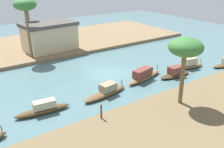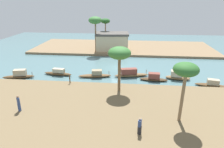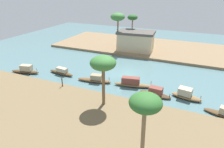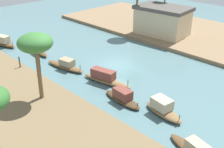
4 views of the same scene
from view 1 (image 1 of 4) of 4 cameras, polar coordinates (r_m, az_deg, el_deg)
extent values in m
plane|color=slate|center=(29.20, -0.73, 0.19)|extent=(73.08, 73.08, 0.00)
cube|color=#846B4C|center=(42.17, -12.62, 6.96)|extent=(42.24, 15.54, 0.45)
ellipsoid|color=brown|center=(23.90, -1.51, -4.43)|extent=(5.15, 1.89, 0.48)
cube|color=gray|center=(23.86, -0.91, -2.92)|extent=(1.69, 1.24, 0.69)
cylinder|color=brown|center=(25.10, 2.22, -1.88)|extent=(0.07, 0.07, 0.57)
cylinder|color=brown|center=(19.75, -23.72, -11.17)|extent=(0.07, 0.07, 0.49)
ellipsoid|color=brown|center=(21.88, -15.39, -7.99)|extent=(4.66, 1.40, 0.49)
cube|color=tan|center=(21.64, -15.05, -6.61)|extent=(1.91, 0.97, 0.62)
ellipsoid|color=#47331E|center=(29.05, 14.02, -0.22)|extent=(4.14, 1.47, 0.39)
cube|color=brown|center=(28.85, 14.16, 0.89)|extent=(1.72, 1.07, 0.81)
cylinder|color=#47331E|center=(30.15, 16.54, 1.05)|extent=(0.07, 0.07, 0.37)
ellipsoid|color=brown|center=(27.66, 7.39, -0.74)|extent=(5.43, 2.08, 0.50)
cube|color=brown|center=(27.09, 6.93, 0.32)|extent=(2.57, 1.41, 0.85)
cylinder|color=brown|center=(29.29, 10.17, 1.48)|extent=(0.07, 0.07, 0.61)
ellipsoid|color=brown|center=(32.23, 17.29, 1.80)|extent=(3.77, 1.77, 0.51)
cube|color=tan|center=(31.84, 17.08, 2.87)|extent=(1.74, 1.38, 0.84)
cylinder|color=brown|center=(33.16, 19.41, 2.89)|extent=(0.07, 0.07, 0.46)
cylinder|color=#4C3823|center=(19.45, -2.44, -8.47)|extent=(0.14, 0.14, 1.18)
cylinder|color=brown|center=(21.79, 15.56, -1.08)|extent=(0.36, 0.42, 4.38)
ellipsoid|color=#387533|center=(20.90, 16.33, 5.86)|extent=(2.79, 2.79, 1.53)
cylinder|color=#7F6647|center=(39.10, -18.09, 9.86)|extent=(0.25, 0.32, 5.70)
ellipsoid|color=#235623|center=(38.59, -18.68, 14.61)|extent=(2.16, 2.16, 1.19)
cylinder|color=#7F6647|center=(34.42, -18.33, 8.65)|extent=(0.31, 0.67, 6.16)
ellipsoid|color=#387533|center=(33.82, -19.09, 14.64)|extent=(2.82, 2.82, 1.55)
cube|color=beige|center=(37.29, -13.88, 7.96)|extent=(7.23, 4.98, 3.44)
cube|color=#4C4742|center=(36.88, -14.16, 10.90)|extent=(7.67, 5.28, 0.47)
camera|label=2|loc=(20.66, 89.33, 2.13)|focal=32.86mm
camera|label=3|loc=(25.26, 70.57, 12.36)|focal=32.62mm
camera|label=4|loc=(34.39, 54.15, 16.49)|focal=43.97mm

